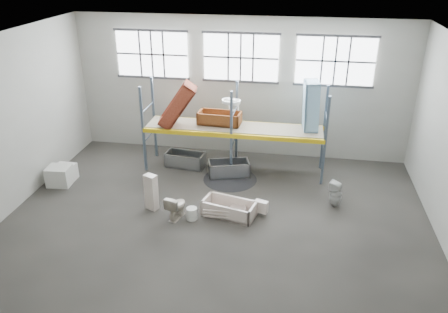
% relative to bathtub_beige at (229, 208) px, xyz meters
% --- Properties ---
extents(floor, '(12.00, 10.00, 0.10)m').
position_rel_bathtub_beige_xyz_m(floor, '(-0.32, -0.53, -0.27)').
color(floor, '#49453F').
rests_on(floor, ground).
extents(ceiling, '(12.00, 10.00, 0.10)m').
position_rel_bathtub_beige_xyz_m(ceiling, '(-0.32, -0.53, 4.83)').
color(ceiling, silver).
rests_on(ceiling, ground).
extents(wall_back, '(12.00, 0.10, 5.00)m').
position_rel_bathtub_beige_xyz_m(wall_back, '(-0.32, 4.52, 2.28)').
color(wall_back, '#9C9B90').
rests_on(wall_back, ground).
extents(wall_front, '(12.00, 0.10, 5.00)m').
position_rel_bathtub_beige_xyz_m(wall_front, '(-0.32, -5.58, 2.28)').
color(wall_front, '#B8B6AA').
rests_on(wall_front, ground).
extents(wall_left, '(0.10, 10.00, 5.00)m').
position_rel_bathtub_beige_xyz_m(wall_left, '(-6.37, -0.53, 2.28)').
color(wall_left, '#AAA99E').
rests_on(wall_left, ground).
extents(window_left, '(2.60, 0.04, 1.60)m').
position_rel_bathtub_beige_xyz_m(window_left, '(-3.52, 4.41, 3.38)').
color(window_left, white).
rests_on(window_left, wall_back).
extents(window_mid, '(2.60, 0.04, 1.60)m').
position_rel_bathtub_beige_xyz_m(window_mid, '(-0.32, 4.41, 3.38)').
color(window_mid, white).
rests_on(window_mid, wall_back).
extents(window_right, '(2.60, 0.04, 1.60)m').
position_rel_bathtub_beige_xyz_m(window_right, '(2.88, 4.41, 3.38)').
color(window_right, white).
rests_on(window_right, wall_back).
extents(rack_upright_la, '(0.08, 0.08, 3.00)m').
position_rel_bathtub_beige_xyz_m(rack_upright_la, '(-3.32, 2.37, 1.28)').
color(rack_upright_la, slate).
rests_on(rack_upright_la, floor).
extents(rack_upright_lb, '(0.08, 0.08, 3.00)m').
position_rel_bathtub_beige_xyz_m(rack_upright_lb, '(-3.32, 3.57, 1.28)').
color(rack_upright_lb, slate).
rests_on(rack_upright_lb, floor).
extents(rack_upright_ma, '(0.08, 0.08, 3.00)m').
position_rel_bathtub_beige_xyz_m(rack_upright_ma, '(-0.32, 2.37, 1.28)').
color(rack_upright_ma, slate).
rests_on(rack_upright_ma, floor).
extents(rack_upright_mb, '(0.08, 0.08, 3.00)m').
position_rel_bathtub_beige_xyz_m(rack_upright_mb, '(-0.32, 3.57, 1.28)').
color(rack_upright_mb, slate).
rests_on(rack_upright_mb, floor).
extents(rack_upright_ra, '(0.08, 0.08, 3.00)m').
position_rel_bathtub_beige_xyz_m(rack_upright_ra, '(2.68, 2.37, 1.28)').
color(rack_upright_ra, slate).
rests_on(rack_upright_ra, floor).
extents(rack_upright_rb, '(0.08, 0.08, 3.00)m').
position_rel_bathtub_beige_xyz_m(rack_upright_rb, '(2.68, 3.57, 1.28)').
color(rack_upright_rb, slate).
rests_on(rack_upright_rb, floor).
extents(rack_beam_front, '(6.00, 0.10, 0.14)m').
position_rel_bathtub_beige_xyz_m(rack_beam_front, '(-0.32, 2.37, 1.28)').
color(rack_beam_front, yellow).
rests_on(rack_beam_front, floor).
extents(rack_beam_back, '(6.00, 0.10, 0.14)m').
position_rel_bathtub_beige_xyz_m(rack_beam_back, '(-0.32, 3.57, 1.28)').
color(rack_beam_back, yellow).
rests_on(rack_beam_back, floor).
extents(shelf_deck, '(5.90, 1.10, 0.03)m').
position_rel_bathtub_beige_xyz_m(shelf_deck, '(-0.32, 2.97, 1.36)').
color(shelf_deck, gray).
rests_on(shelf_deck, floor).
extents(wet_patch, '(1.80, 1.80, 0.00)m').
position_rel_bathtub_beige_xyz_m(wet_patch, '(-0.32, 2.17, -0.22)').
color(wet_patch, black).
rests_on(wet_patch, floor).
extents(bathtub_beige, '(1.64, 1.04, 0.45)m').
position_rel_bathtub_beige_xyz_m(bathtub_beige, '(0.00, 0.00, 0.00)').
color(bathtub_beige, beige).
rests_on(bathtub_beige, floor).
extents(cistern_spare, '(0.42, 0.29, 0.36)m').
position_rel_bathtub_beige_xyz_m(cistern_spare, '(0.91, 0.15, 0.06)').
color(cistern_spare, silver).
rests_on(cistern_spare, bathtub_beige).
extents(sink_in_tub, '(0.53, 0.53, 0.17)m').
position_rel_bathtub_beige_xyz_m(sink_in_tub, '(0.25, 0.03, -0.06)').
color(sink_in_tub, beige).
rests_on(sink_in_tub, bathtub_beige).
extents(toilet_beige, '(0.59, 0.81, 0.74)m').
position_rel_bathtub_beige_xyz_m(toilet_beige, '(-1.46, -0.39, 0.15)').
color(toilet_beige, beige).
rests_on(toilet_beige, floor).
extents(cistern_tall, '(0.42, 0.36, 1.11)m').
position_rel_bathtub_beige_xyz_m(cistern_tall, '(-2.31, -0.04, 0.33)').
color(cistern_tall, beige).
rests_on(cistern_tall, floor).
extents(toilet_white, '(0.48, 0.48, 0.80)m').
position_rel_bathtub_beige_xyz_m(toilet_white, '(3.05, 1.05, 0.18)').
color(toilet_white, silver).
rests_on(toilet_white, floor).
extents(steel_tub_left, '(1.42, 0.79, 0.50)m').
position_rel_bathtub_beige_xyz_m(steel_tub_left, '(-2.04, 2.91, 0.03)').
color(steel_tub_left, '#A4A8AC').
rests_on(steel_tub_left, floor).
extents(steel_tub_right, '(1.49, 0.99, 0.50)m').
position_rel_bathtub_beige_xyz_m(steel_tub_right, '(-0.41, 2.48, 0.03)').
color(steel_tub_right, '#A6A9AF').
rests_on(steel_tub_right, floor).
extents(rust_tub_flat, '(1.48, 0.77, 0.41)m').
position_rel_bathtub_beige_xyz_m(rust_tub_flat, '(-0.84, 3.11, 1.60)').
color(rust_tub_flat, brown).
rests_on(rust_tub_flat, shelf_deck).
extents(rust_tub_tilted, '(1.42, 0.96, 1.61)m').
position_rel_bathtub_beige_xyz_m(rust_tub_tilted, '(-2.20, 2.79, 2.07)').
color(rust_tub_tilted, brown).
rests_on(rust_tub_tilted, shelf_deck).
extents(sink_on_shelf, '(0.73, 0.63, 0.55)m').
position_rel_bathtub_beige_xyz_m(sink_on_shelf, '(-0.39, 2.73, 1.87)').
color(sink_on_shelf, white).
rests_on(sink_on_shelf, rust_tub_flat).
extents(blue_tub_upright, '(0.60, 0.82, 1.65)m').
position_rel_bathtub_beige_xyz_m(blue_tub_upright, '(2.17, 3.15, 2.17)').
color(blue_tub_upright, '#89B8D9').
rests_on(blue_tub_upright, shelf_deck).
extents(bucket, '(0.38, 0.38, 0.36)m').
position_rel_bathtub_beige_xyz_m(bucket, '(-1.01, -0.40, -0.04)').
color(bucket, white).
rests_on(bucket, floor).
extents(carton_near, '(0.78, 0.69, 0.63)m').
position_rel_bathtub_beige_xyz_m(carton_near, '(-5.74, 0.88, 0.09)').
color(carton_near, beige).
rests_on(carton_near, floor).
extents(carton_far, '(0.65, 0.65, 0.53)m').
position_rel_bathtub_beige_xyz_m(carton_far, '(-5.72, 1.17, 0.04)').
color(carton_far, silver).
rests_on(carton_far, floor).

